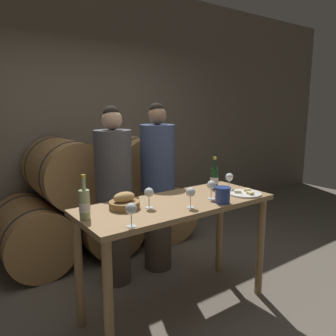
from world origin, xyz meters
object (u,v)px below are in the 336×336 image
Objects in this scene: cheese_plate at (245,193)px; wine_bottle_white at (85,204)px; person_left at (114,196)px; blue_crock at (223,194)px; wine_glass_right at (211,185)px; wine_bottle_red at (214,178)px; person_right at (158,187)px; wine_glass_left at (149,193)px; bread_basket at (124,202)px; wine_glass_far_left at (131,209)px; wine_glass_center at (191,193)px; wine_glass_far_right at (229,178)px; tasting_table at (177,219)px.

wine_bottle_white is at bearing 171.35° from cheese_plate.
person_left reaches higher than blue_crock.
wine_bottle_red is at bearing 42.22° from wine_glass_right.
wine_bottle_red is at bearing -67.56° from person_right.
wine_glass_right is at bearing -10.17° from wine_glass_left.
wine_bottle_red reaches higher than bread_basket.
blue_crock is 0.45× the size of cheese_plate.
wine_glass_right is at bearing 169.25° from cheese_plate.
person_right is 0.91m from cheese_plate.
wine_glass_left is (0.30, 0.26, 0.00)m from wine_glass_far_left.
person_left reaches higher than bread_basket.
wine_bottle_white is at bearing -147.61° from person_right.
wine_glass_center is 1.00× the size of wine_glass_far_right.
wine_glass_right is at bearing -159.69° from wine_glass_far_right.
bread_basket is at bearing 146.86° from wine_glass_center.
wine_glass_far_right is (0.09, -0.10, 0.01)m from wine_bottle_red.
wine_bottle_white reaches higher than cheese_plate.
tasting_table is 10.35× the size of wine_glass_center.
wine_glass_right is (0.00, 0.13, 0.04)m from blue_crock.
person_right is at bearing 112.44° from wine_bottle_red.
wine_bottle_red is 0.93m from bread_basket.
wine_glass_center is at bearing -178.74° from cheese_plate.
person_left is 0.86m from wine_bottle_white.
wine_glass_right is (0.28, 0.08, 0.00)m from wine_glass_center.
person_right is 11.10× the size of wine_glass_far_right.
wine_glass_left is 0.87m from wine_glass_far_right.
wine_glass_center is at bearing -16.65° from wine_bottle_white.
wine_glass_far_right is (1.02, -0.07, 0.07)m from bread_basket.
wine_bottle_red reaches higher than tasting_table.
person_left is 10.92× the size of wine_glass_right.
wine_glass_center reaches higher than blue_crock.
wine_glass_far_right is at bearing -3.66° from bread_basket.
wine_bottle_red is (0.51, 0.12, 0.24)m from tasting_table.
tasting_table is 10.35× the size of wine_glass_far_right.
wine_glass_right is at bearing -58.97° from person_left.
person_left is 1.17m from cheese_plate.
wine_glass_center is at bearing -150.43° from wine_bottle_red.
person_right is 0.81m from wine_glass_right.
tasting_table is at bearing 1.11° from wine_glass_left.
wine_glass_left is 0.31m from wine_glass_center.
wine_bottle_red is 1.14m from wine_glass_far_left.
person_right reaches higher than tasting_table.
wine_glass_center is at bearing 168.85° from blue_crock.
cheese_plate is (0.81, -0.85, 0.09)m from person_left.
bread_basket is 0.72m from wine_glass_right.
person_left reaches higher than wine_glass_right.
wine_glass_left is at bearing 156.80° from blue_crock.
person_right is at bearing 32.39° from wine_bottle_white.
wine_glass_center is (0.19, -0.86, 0.19)m from person_left.
wine_glass_center is 0.65m from wine_glass_far_right.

